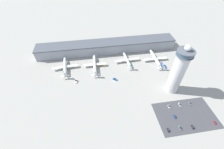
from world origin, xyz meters
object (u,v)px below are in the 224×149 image
(service_truck_fuel, at_px, (115,79))
(car_blue_compact, at_px, (168,130))
(car_green_van, at_px, (193,127))
(service_truck_baggage, at_px, (165,66))
(control_tower, at_px, (178,71))
(car_black_suv, at_px, (215,123))
(service_truck_catering, at_px, (101,65))
(car_maroon_suv, at_px, (180,105))
(car_navy_sedan, at_px, (169,107))
(service_truck_water, at_px, (76,81))
(car_red_hatchback, at_px, (175,117))
(airplane_gate_bravo, at_px, (95,65))
(car_white_wagon, at_px, (190,103))
(car_yellow_taxi, at_px, (180,128))
(airplane_gate_alpha, at_px, (65,67))
(airplane_gate_charlie, at_px, (127,60))
(airplane_gate_delta, at_px, (155,59))

(service_truck_fuel, distance_m, car_blue_compact, 87.86)
(car_green_van, bearing_deg, service_truck_baggage, 83.86)
(control_tower, bearing_deg, service_truck_baggage, 76.71)
(service_truck_fuel, height_order, car_black_suv, service_truck_fuel)
(car_black_suv, bearing_deg, service_truck_catering, 134.16)
(service_truck_fuel, distance_m, car_maroon_suv, 83.95)
(car_green_van, xyz_separation_m, car_navy_sedan, (-13.34, 26.89, 0.04))
(service_truck_water, bearing_deg, car_red_hatchback, -33.12)
(airplane_gate_bravo, relative_size, car_white_wagon, 9.94)
(car_black_suv, relative_size, car_navy_sedan, 1.02)
(car_maroon_suv, bearing_deg, car_navy_sedan, -177.22)
(car_maroon_suv, height_order, car_yellow_taxi, car_yellow_taxi)
(airplane_gate_alpha, bearing_deg, car_red_hatchback, -38.58)
(car_yellow_taxi, bearing_deg, service_truck_water, 142.06)
(control_tower, height_order, car_black_suv, control_tower)
(airplane_gate_bravo, bearing_deg, airplane_gate_charlie, 4.29)
(car_maroon_suv, height_order, car_red_hatchback, car_red_hatchback)
(control_tower, height_order, car_green_van, control_tower)
(service_truck_baggage, relative_size, service_truck_water, 1.24)
(control_tower, bearing_deg, service_truck_catering, 144.01)
(car_white_wagon, height_order, car_navy_sedan, car_navy_sedan)
(service_truck_water, height_order, car_black_suv, service_truck_water)
(car_green_van, relative_size, car_black_suv, 1.02)
(airplane_gate_delta, height_order, car_black_suv, airplane_gate_delta)
(airplane_gate_charlie, bearing_deg, service_truck_fuel, -125.13)
(service_truck_catering, xyz_separation_m, car_green_van, (82.11, -111.48, -0.43))
(airplane_gate_bravo, bearing_deg, service_truck_catering, 13.77)
(service_truck_catering, distance_m, car_yellow_taxi, 130.11)
(airplane_gate_delta, xyz_separation_m, car_navy_sedan, (-14.08, -81.86, -3.73))
(service_truck_baggage, height_order, car_black_suv, service_truck_baggage)
(service_truck_catering, bearing_deg, airplane_gate_delta, -1.88)
(car_yellow_taxi, bearing_deg, airplane_gate_delta, 82.62)
(service_truck_baggage, height_order, service_truck_water, service_truck_water)
(airplane_gate_charlie, relative_size, car_white_wagon, 8.24)
(airplane_gate_bravo, xyz_separation_m, car_yellow_taxi, (78.11, -108.12, -3.86))
(car_maroon_suv, bearing_deg, car_red_hatchback, -133.32)
(airplane_gate_bravo, bearing_deg, car_green_van, -50.10)
(car_green_van, xyz_separation_m, car_blue_compact, (-25.89, 0.76, 0.03))
(service_truck_catering, xyz_separation_m, car_blue_compact, (56.22, -110.72, -0.40))
(airplane_gate_alpha, relative_size, car_navy_sedan, 9.99)
(service_truck_baggage, relative_size, car_maroon_suv, 1.54)
(service_truck_fuel, bearing_deg, airplane_gate_delta, 24.12)
(service_truck_water, bearing_deg, service_truck_baggage, 4.71)
(service_truck_catering, bearing_deg, car_white_wagon, -41.67)
(service_truck_catering, distance_m, car_white_wagon, 126.72)
(car_white_wagon, bearing_deg, car_blue_compact, -145.45)
(airplane_gate_delta, distance_m, car_white_wagon, 82.47)
(service_truck_water, height_order, car_green_van, service_truck_water)
(airplane_gate_bravo, height_order, car_black_suv, airplane_gate_bravo)
(airplane_gate_delta, distance_m, service_truck_catering, 82.96)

